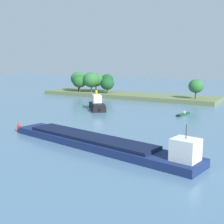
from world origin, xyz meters
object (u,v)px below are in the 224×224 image
Objects in this scene: tugboat at (97,105)px; channel_buoy_red at (19,128)px; small_motorboat at (183,114)px; cargo_barge at (100,142)px.

tugboat is 5.90× the size of channel_buoy_red.
small_motorboat is 34.54m from cargo_barge.
channel_buoy_red is (1.84, -29.93, -0.54)m from tugboat.
tugboat is at bearing 124.08° from cargo_barge.
channel_buoy_red is (-21.67, -33.24, 0.55)m from small_motorboat.
small_motorboat is 2.94× the size of channel_buoy_red.
channel_buoy_red reaches higher than small_motorboat.
cargo_barge reaches higher than channel_buoy_red.
small_motorboat is at bearing 8.00° from tugboat.
cargo_barge is 19.28m from channel_buoy_red.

